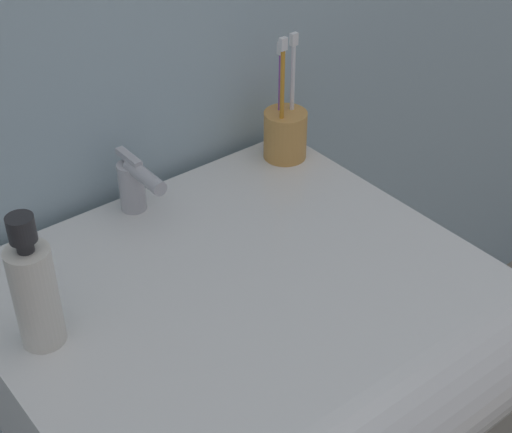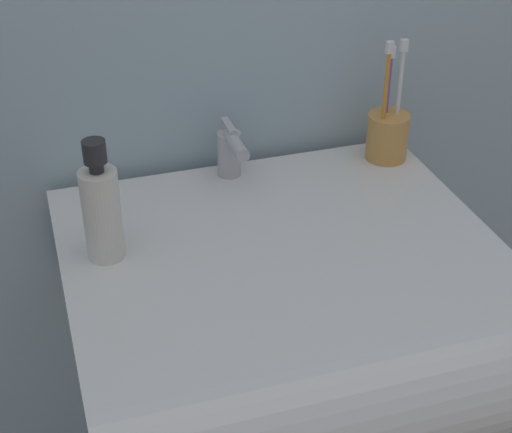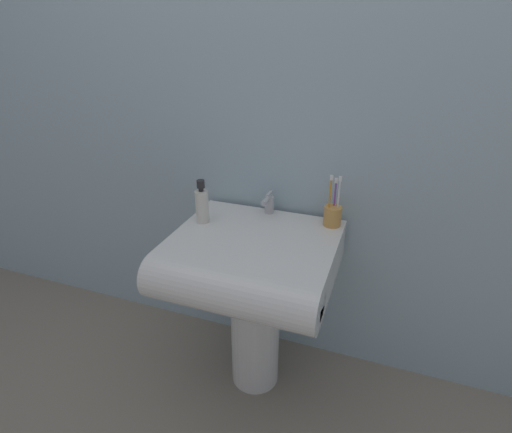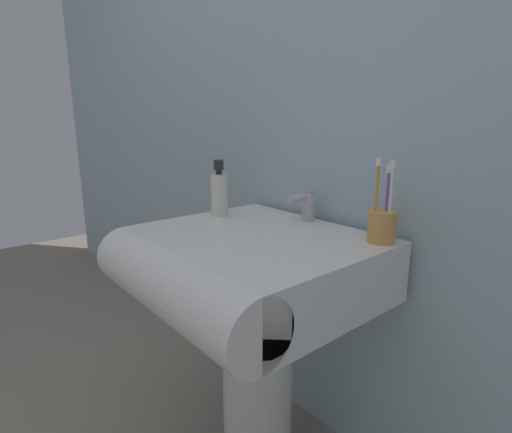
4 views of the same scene
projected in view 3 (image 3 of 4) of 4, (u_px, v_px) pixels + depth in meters
ground_plane at (255, 376)px, 1.87m from camera, size 6.00×6.00×0.00m
wall_back at (281, 103)px, 1.60m from camera, size 5.00×0.05×2.40m
sink_pedestal at (255, 328)px, 1.74m from camera, size 0.21×0.21×0.58m
sink_basin at (250, 263)px, 1.53m from camera, size 0.63×0.60×0.17m
faucet at (269, 203)px, 1.70m from camera, size 0.04×0.11×0.09m
toothbrush_cup at (333, 215)px, 1.61m from camera, size 0.07×0.07×0.22m
soap_bottle at (202, 205)px, 1.62m from camera, size 0.05×0.05×0.18m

